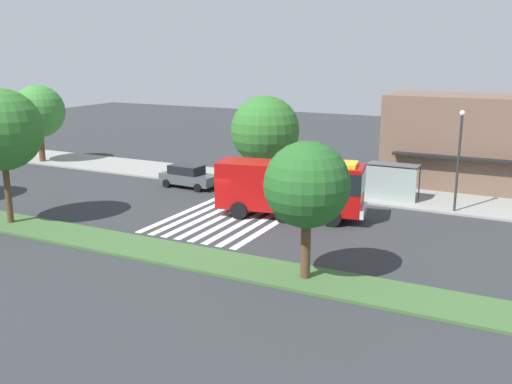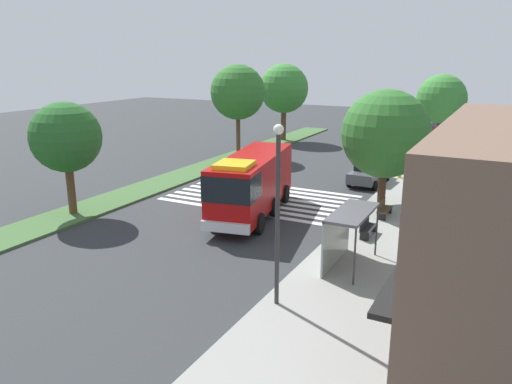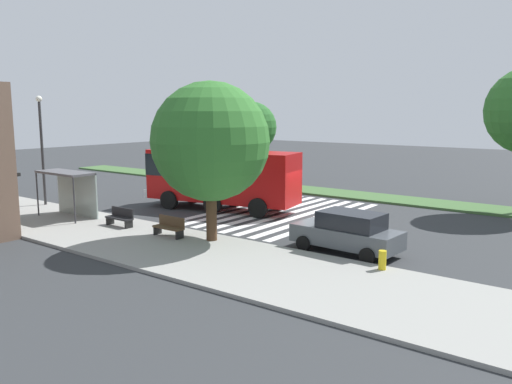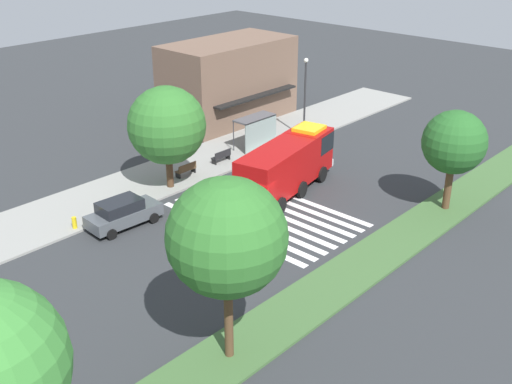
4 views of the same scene
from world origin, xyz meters
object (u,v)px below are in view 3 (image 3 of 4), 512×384
Objects in this scene: bench_near_shelter at (120,217)px; fire_hydrant at (382,260)px; street_lamp at (42,142)px; sidewalk_tree_west at (210,142)px; parked_car_mid at (348,232)px; bus_stop_shelter at (71,184)px; median_tree_center at (251,127)px; bench_west_of_shelter at (169,226)px; fire_truck at (217,175)px.

bench_near_shelter reaches higher than fire_hydrant.
sidewalk_tree_west is (-13.92, 0.40, 0.51)m from street_lamp.
bus_stop_shelter is (14.98, 2.86, 1.01)m from parked_car_mid.
bench_near_shelter is 0.23× the size of sidewalk_tree_west.
median_tree_center is at bearing -57.94° from sidewalk_tree_west.
bench_west_of_shelter is 9.83m from fire_hydrant.
parked_car_mid is 0.70× the size of street_lamp.
bench_near_shelter is 6.75m from sidewalk_tree_west.
fire_truck is 10.69m from street_lamp.
fire_hydrant is (-2.26, 1.70, -0.39)m from parked_car_mid.
fire_truck is 6.94m from bench_near_shelter.
bench_near_shelter is 16.90m from median_tree_center.
bench_west_of_shelter is at bearing 103.49° from fire_truck.
sidewalk_tree_west is at bearing 118.61° from fire_truck.
parked_car_mid reaches higher than bench_near_shelter.
street_lamp is (11.92, -1.04, 3.37)m from bench_west_of_shelter.
bus_stop_shelter is 5.00× the size of fire_hydrant.
bench_west_of_shelter is at bearing -179.79° from bus_stop_shelter.
parked_car_mid is at bearing -158.21° from sidewalk_tree_west.
fire_truck is 8.09m from bus_stop_shelter.
fire_truck is 2.74× the size of bus_stop_shelter.
median_tree_center is at bearing -106.24° from street_lamp.
median_tree_center is (4.47, -9.15, 2.46)m from fire_truck.
fire_truck is 7.59m from bench_west_of_shelter.
fire_truck is 1.39× the size of sidewalk_tree_west.
sidewalk_tree_west is (-5.49, -0.64, 3.88)m from bench_near_shelter.
bus_stop_shelter is (4.38, 6.80, -0.14)m from fire_truck.
sidewalk_tree_west reaches higher than fire_truck.
sidewalk_tree_west reaches higher than bench_near_shelter.
street_lamp is at bearing -7.00° from bench_near_shelter.
bus_stop_shelter reaches higher than bench_west_of_shelter.
sidewalk_tree_west is (-5.11, 6.14, 2.44)m from fire_truck.
bus_stop_shelter is 17.34m from fire_hydrant.
parked_car_mid is at bearing -159.30° from bench_west_of_shelter.
fire_hydrant is (-17.34, 14.79, -4.00)m from median_tree_center.
sidewalk_tree_west reaches higher than median_tree_center.
street_lamp is 15.52m from median_tree_center.
median_tree_center reaches higher than fire_hydrant.
parked_car_mid is 2.85× the size of bench_near_shelter.
parked_car_mid is 15.29m from bus_stop_shelter.
street_lamp is at bearing 21.94° from fire_truck.
bench_near_shelter is 1.00× the size of bench_west_of_shelter.
fire_truck is 2.10× the size of parked_car_mid.
parked_car_mid reaches higher than bench_west_of_shelter.
parked_car_mid is at bearing 139.01° from median_tree_center.
street_lamp reaches higher than bench_near_shelter.
parked_car_mid is at bearing 148.46° from fire_truck.
street_lamp reaches higher than bus_stop_shelter.
sidewalk_tree_west reaches higher than fire_hydrant.
parked_car_mid is 1.30× the size of bus_stop_shelter.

